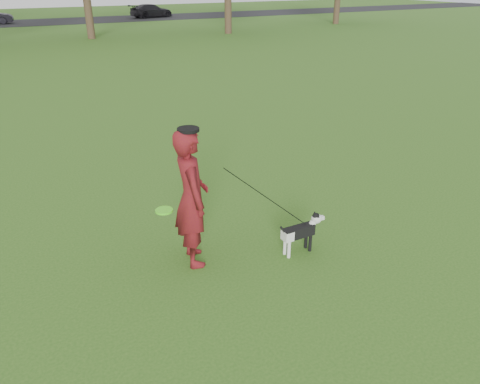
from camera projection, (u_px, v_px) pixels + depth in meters
ground at (210, 253)px, 6.91m from camera, size 120.00×120.00×0.00m
road at (7, 23)px, 38.84m from camera, size 120.00×7.00×0.02m
man at (192, 198)px, 6.34m from camera, size 0.59×0.79×1.96m
dog at (302, 230)px, 6.80m from camera, size 0.79×0.16×0.60m
car_right at (151, 11)px, 43.94m from camera, size 4.34×2.53×1.18m
man_held_items at (267, 198)px, 6.57m from camera, size 2.15×0.69×1.57m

